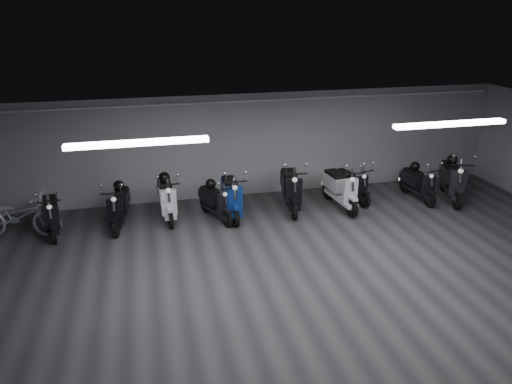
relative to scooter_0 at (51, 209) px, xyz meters
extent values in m
cube|color=#313133|center=(5.11, -3.65, -0.62)|extent=(14.00, 10.00, 0.01)
cube|color=gray|center=(5.11, -3.65, 2.19)|extent=(14.00, 10.00, 0.01)
cube|color=gray|center=(5.11, 1.36, 0.78)|extent=(14.00, 0.01, 2.80)
cube|color=white|center=(2.11, -2.65, 2.12)|extent=(2.40, 0.18, 0.08)
cube|color=white|center=(8.11, -2.65, 2.12)|extent=(2.40, 0.18, 0.08)
cylinder|color=white|center=(5.11, 1.27, 2.00)|extent=(13.60, 0.05, 0.05)
imported|color=white|center=(-0.70, 0.01, 0.00)|extent=(1.99, 1.09, 1.22)
sphere|color=black|center=(10.24, -0.05, 0.44)|extent=(0.28, 0.28, 0.28)
sphere|color=black|center=(1.53, 0.28, 0.32)|extent=(0.26, 0.26, 0.26)
sphere|color=black|center=(9.24, 0.12, 0.27)|extent=(0.25, 0.25, 0.25)
sphere|color=black|center=(2.60, 0.50, 0.36)|extent=(0.28, 0.28, 0.28)
sphere|color=black|center=(3.69, 0.10, 0.25)|extent=(0.26, 0.26, 0.26)
camera|label=1|loc=(2.26, -10.67, 4.28)|focal=33.21mm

